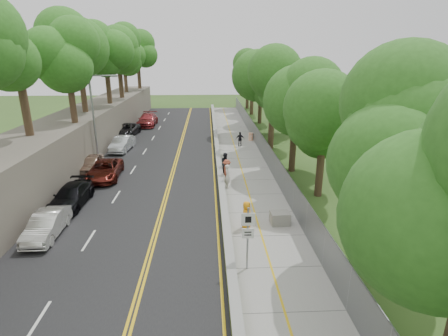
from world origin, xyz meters
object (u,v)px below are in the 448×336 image
object	(u,v)px
concrete_block	(280,218)
person_far	(240,139)
construction_barrel	(251,137)
painter_0	(246,215)
car_1	(47,225)
streetlight	(96,113)
signpost	(248,232)
car_2	(105,170)

from	to	relation	value
concrete_block	person_far	distance (m)	18.22
construction_barrel	painter_0	size ratio (longest dim) A/B	0.54
concrete_block	car_1	bearing A→B (deg)	-176.48
streetlight	painter_0	xyz separation A→B (m)	(11.91, -13.00, -3.77)
streetlight	signpost	world-z (taller)	streetlight
person_far	car_2	bearing A→B (deg)	44.03
car_2	person_far	xyz separation A→B (m)	(11.80, 9.61, 0.10)
painter_0	person_far	size ratio (longest dim) A/B	1.03
car_1	painter_0	size ratio (longest dim) A/B	2.46
streetlight	car_2	world-z (taller)	streetlight
signpost	person_far	xyz separation A→B (m)	(1.75, 22.62, -1.12)
signpost	concrete_block	bearing A→B (deg)	61.18
car_2	signpost	bearing A→B (deg)	-55.82
streetlight	person_far	distance (m)	14.89
car_1	person_far	xyz separation A→B (m)	(12.38, 19.00, 0.14)
construction_barrel	painter_0	distance (m)	21.46
concrete_block	car_2	bearing A→B (deg)	145.45
construction_barrel	person_far	size ratio (longest dim) A/B	0.55
construction_barrel	signpost	bearing A→B (deg)	-97.33
car_2	concrete_block	bearing A→B (deg)	-38.06
signpost	streetlight	bearing A→B (deg)	124.08
streetlight	signpost	xyz separation A→B (m)	(11.51, -17.02, -2.68)
construction_barrel	concrete_block	distance (m)	20.88
construction_barrel	car_2	size ratio (longest dim) A/B	0.17
signpost	car_2	distance (m)	16.49
streetlight	construction_barrel	bearing A→B (deg)	29.25
streetlight	concrete_block	size ratio (longest dim) A/B	7.25
car_1	painter_0	distance (m)	11.04
construction_barrel	car_2	world-z (taller)	car_2
streetlight	painter_0	distance (m)	18.03
construction_barrel	car_2	distance (m)	18.10
construction_barrel	car_2	xyz separation A→B (m)	(-13.30, -12.27, 0.25)
car_2	painter_0	bearing A→B (deg)	-44.23
painter_0	streetlight	bearing A→B (deg)	47.43
painter_0	car_2	bearing A→B (deg)	54.21
car_1	person_far	world-z (taller)	person_far
concrete_block	car_2	world-z (taller)	car_2
car_1	painter_0	xyz separation A→B (m)	(11.03, 0.40, 0.16)
streetlight	car_2	xyz separation A→B (m)	(1.46, -4.00, -3.90)
car_1	car_2	size ratio (longest dim) A/B	0.80
car_2	painter_0	world-z (taller)	painter_0
concrete_block	car_1	distance (m)	13.09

